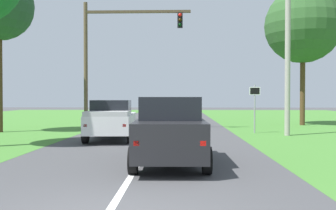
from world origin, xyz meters
name	(u,v)px	position (x,y,z in m)	size (l,w,h in m)	color
ground_plane	(149,147)	(0.00, 9.33, 0.00)	(120.00, 120.00, 0.00)	#424244
red_suv_near	(170,129)	(0.96, 5.38, 1.05)	(2.22, 4.84, 2.01)	black
pickup_truck_lead	(112,120)	(-1.96, 11.73, 0.96)	(2.39, 5.01, 1.88)	silver
traffic_light	(112,47)	(-2.97, 17.42, 5.14)	(6.64, 0.40, 7.90)	brown
keep_moving_sign	(255,102)	(5.44, 15.29, 1.73)	(0.60, 0.09, 2.71)	gray
oak_tree_right	(303,25)	(10.11, 21.60, 7.19)	(5.44, 5.44, 9.92)	#4C351E
utility_pole_right	(288,53)	(6.88, 13.98, 4.31)	(0.28, 0.28, 8.63)	#9E998E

